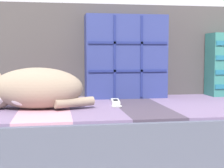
{
  "coord_description": "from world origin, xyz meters",
  "views": [
    {
      "loc": [
        -0.48,
        -1.45,
        0.66
      ],
      "look_at": [
        -0.23,
        0.04,
        0.52
      ],
      "focal_mm": 55.0,
      "sensor_mm": 36.0,
      "label": 1
    }
  ],
  "objects_px": {
    "couch": "(157,146)",
    "throw_pillow_quilted": "(126,57)",
    "sleeping_cat": "(33,89)",
    "game_remote_far": "(115,102)"
  },
  "relations": [
    {
      "from": "sleeping_cat",
      "to": "game_remote_far",
      "type": "distance_m",
      "value": 0.39
    },
    {
      "from": "sleeping_cat",
      "to": "couch",
      "type": "bearing_deg",
      "value": 9.02
    },
    {
      "from": "throw_pillow_quilted",
      "to": "couch",
      "type": "bearing_deg",
      "value": -62.82
    },
    {
      "from": "couch",
      "to": "throw_pillow_quilted",
      "type": "distance_m",
      "value": 0.5
    },
    {
      "from": "throw_pillow_quilted",
      "to": "sleeping_cat",
      "type": "relative_size",
      "value": 0.94
    },
    {
      "from": "couch",
      "to": "throw_pillow_quilted",
      "type": "height_order",
      "value": "throw_pillow_quilted"
    },
    {
      "from": "game_remote_far",
      "to": "sleeping_cat",
      "type": "bearing_deg",
      "value": -168.22
    },
    {
      "from": "couch",
      "to": "sleeping_cat",
      "type": "relative_size",
      "value": 3.88
    },
    {
      "from": "sleeping_cat",
      "to": "game_remote_far",
      "type": "xyz_separation_m",
      "value": [
        0.37,
        0.08,
        -0.07
      ]
    },
    {
      "from": "couch",
      "to": "game_remote_far",
      "type": "height_order",
      "value": "game_remote_far"
    }
  ]
}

